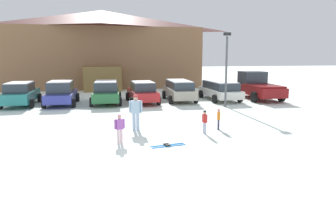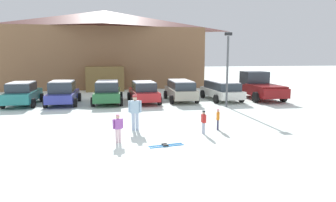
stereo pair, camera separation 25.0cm
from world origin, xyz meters
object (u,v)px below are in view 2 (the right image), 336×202
parked_teal_hatchback (23,93)px  parked_green_coupe (108,92)px  ski_lodge (105,48)px  skier_child_in_red_jacket (204,121)px  parked_white_suv (221,90)px  skier_child_in_purple_jacket (118,127)px  pickup_truck (259,86)px  parked_blue_hatchback (63,93)px  skier_child_in_orange_jacket (218,118)px  parked_red_sedan (144,92)px  skier_adult_in_blue_parka (135,110)px  lamp_post (228,65)px  parked_beige_suv (181,90)px  pair_of_skis (166,145)px

parked_teal_hatchback → parked_green_coupe: (5.84, -0.20, 0.00)m
ski_lodge → skier_child_in_red_jacket: size_ratio=20.49×
parked_teal_hatchback → parked_white_suv: 14.53m
parked_teal_hatchback → skier_child_in_purple_jacket: 12.28m
parked_white_suv → parked_teal_hatchback: bearing=178.7°
parked_white_suv → pickup_truck: (3.21, 0.18, 0.17)m
parked_blue_hatchback → skier_child_in_orange_jacket: size_ratio=4.30×
parked_blue_hatchback → parked_red_sedan: size_ratio=0.97×
skier_child_in_red_jacket → skier_adult_in_blue_parka: (-2.94, 1.22, 0.35)m
skier_child_in_purple_jacket → parked_white_suv: bearing=51.2°
parked_green_coupe → parked_red_sedan: size_ratio=1.07×
parked_white_suv → lamp_post: lamp_post is taller
parked_beige_suv → pickup_truck: 6.43m
parked_white_suv → skier_adult_in_blue_parka: skier_adult_in_blue_parka is taller
parked_blue_hatchback → parked_beige_suv: 8.59m
pickup_truck → lamp_post: bearing=-141.2°
parked_red_sedan → parked_beige_suv: size_ratio=0.96×
ski_lodge → parked_teal_hatchback: size_ratio=4.90×
parked_green_coupe → lamp_post: size_ratio=0.95×
skier_adult_in_blue_parka → skier_child_in_purple_jacket: skier_adult_in_blue_parka is taller
parked_green_coupe → skier_child_in_purple_jacket: (0.49, -10.32, -0.18)m
skier_child_in_orange_jacket → parked_beige_suv: bearing=87.9°
parked_beige_suv → lamp_post: (2.44, -3.24, 1.95)m
parked_red_sedan → skier_child_in_orange_jacket: bearing=-73.8°
skier_adult_in_blue_parka → skier_child_in_purple_jacket: size_ratio=1.43×
parked_red_sedan → skier_child_in_purple_jacket: (-2.11, -10.01, -0.15)m
skier_child_in_red_jacket → skier_child_in_purple_jacket: 3.84m
skier_adult_in_blue_parka → pair_of_skis: 2.99m
ski_lodge → skier_child_in_red_jacket: 23.80m
skier_adult_in_blue_parka → parked_green_coupe: bearing=98.9°
ski_lodge → lamp_post: ski_lodge is taller
parked_green_coupe → pickup_truck: bearing=0.2°
ski_lodge → skier_adult_in_blue_parka: (1.61, -21.86, -3.34)m
parked_blue_hatchback → parked_green_coupe: bearing=0.9°
parked_teal_hatchback → skier_child_in_orange_jacket: (10.98, -9.25, -0.27)m
parked_teal_hatchback → parked_blue_hatchback: bearing=-5.3°
skier_child_in_purple_jacket → pair_of_skis: 2.05m
skier_child_in_orange_jacket → lamp_post: (2.77, 5.89, 2.26)m
skier_child_in_orange_jacket → skier_child_in_purple_jacket: size_ratio=0.85×
parked_green_coupe → skier_adult_in_blue_parka: skier_adult_in_blue_parka is taller
parked_blue_hatchback → pickup_truck: 15.02m
pickup_truck → skier_child_in_purple_jacket: (-11.41, -10.37, -0.34)m
pickup_truck → skier_adult_in_blue_parka: bearing=-141.4°
parked_blue_hatchback → skier_adult_in_blue_parka: (4.43, -8.35, 0.09)m
skier_child_in_red_jacket → skier_adult_in_blue_parka: 3.20m
parked_teal_hatchback → parked_red_sedan: parked_teal_hatchback is taller
parked_teal_hatchback → skier_child_in_purple_jacket: bearing=-59.0°
parked_beige_suv → pickup_truck: pickup_truck is taller
parked_teal_hatchback → parked_green_coupe: size_ratio=0.93×
parked_blue_hatchback → skier_child_in_purple_jacket: bearing=-70.7°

